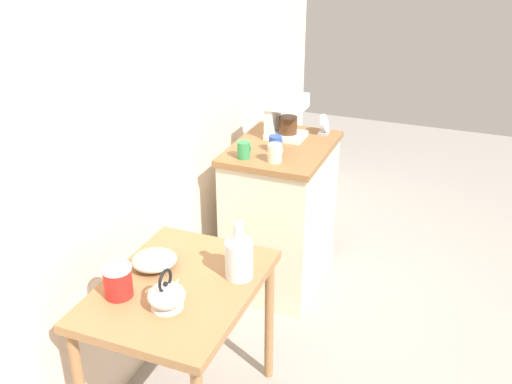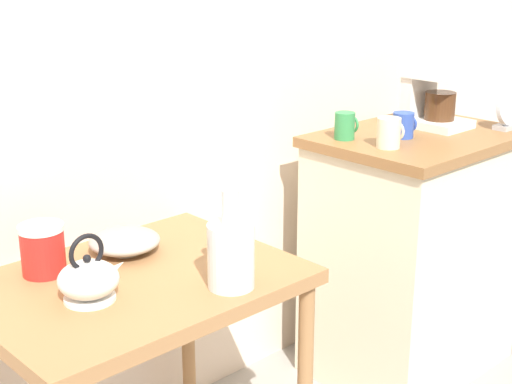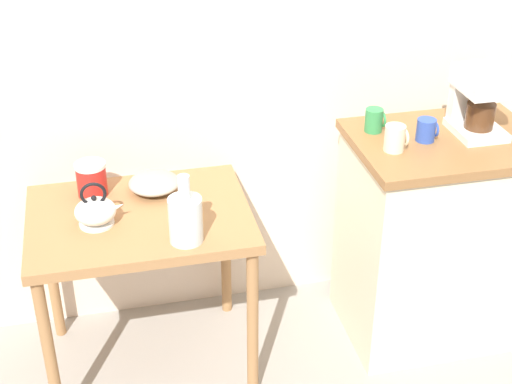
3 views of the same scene
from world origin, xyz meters
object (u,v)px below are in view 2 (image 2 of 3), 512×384
Objects in this scene: coffee_maker at (434,88)px; mug_blue at (404,125)px; glass_carafe_vase at (231,253)px; table_clock at (506,114)px; canister_enamel at (43,249)px; bowl_stoneware at (125,241)px; mug_tall_green at (345,126)px; mug_small_cream at (389,133)px; teakettle at (89,279)px.

mug_blue is (-0.22, -0.03, -0.10)m from coffee_maker.
mug_blue reaches higher than glass_carafe_vase.
glass_carafe_vase is 2.93× the size of mug_blue.
table_clock is at bearing -25.90° from mug_blue.
canister_enamel is at bearing 127.72° from glass_carafe_vase.
coffee_maker is (1.25, -0.15, 0.30)m from bowl_stoneware.
glass_carafe_vase is 0.87m from mug_tall_green.
mug_tall_green reaches higher than canister_enamel.
mug_small_cream is (0.81, 0.14, 0.15)m from glass_carafe_vase.
mug_tall_green is (1.10, -0.08, 0.17)m from canister_enamel.
coffee_maker is at bearing 8.99° from mug_blue.
mug_blue is (0.16, -0.12, -0.00)m from mug_tall_green.
canister_enamel is at bearing 91.52° from teakettle.
canister_enamel is at bearing 174.29° from bowl_stoneware.
mug_tall_green is at bearing 150.39° from table_clock.
mug_tall_green is at bearing 7.10° from teakettle.
table_clock is at bearing -5.79° from teakettle.
mug_tall_green reaches higher than mug_blue.
mug_small_cream is (-0.36, -0.08, -0.09)m from coffee_maker.
canister_enamel is 1.68m from table_clock.
glass_carafe_vase is 0.84m from mug_small_cream.
bowl_stoneware is 2.27× the size of mug_blue.
mug_tall_green is 1.06× the size of mug_blue.
coffee_maker is at bearing 13.10° from mug_small_cream.
mug_blue is at bearing 11.21° from glass_carafe_vase.
glass_carafe_vase is at bearing -179.47° from table_clock.
glass_carafe_vase is (0.07, -0.37, 0.06)m from bowl_stoneware.
mug_small_cream is 0.80× the size of table_clock.
mug_small_cream is at bearing -161.10° from mug_blue.
table_clock is (0.51, -0.13, 0.01)m from mug_small_cream.
glass_carafe_vase is 0.99m from mug_blue.
coffee_maker is 0.39m from mug_small_cream.
teakettle is (-0.23, -0.19, 0.02)m from bowl_stoneware.
bowl_stoneware is 0.38m from glass_carafe_vase.
mug_small_cream reaches higher than teakettle.
mug_tall_green is (-0.38, 0.09, -0.10)m from coffee_maker.
canister_enamel is (-0.23, 0.02, 0.03)m from bowl_stoneware.
mug_blue is at bearing -9.99° from bowl_stoneware.
glass_carafe_vase is at bearing -52.28° from canister_enamel.
table_clock is (1.62, -0.16, 0.19)m from teakettle.
mug_tall_green is at bearing -3.84° from bowl_stoneware.
glass_carafe_vase reaches higher than canister_enamel.
teakettle is 1.64m from table_clock.
mug_tall_green is 0.20m from mug_blue.
table_clock is (1.39, -0.36, 0.21)m from bowl_stoneware.
glass_carafe_vase is 1.22m from coffee_maker.
coffee_maker reaches higher than mug_blue.
glass_carafe_vase is 1.89× the size of canister_enamel.
mug_small_cream is 0.53m from table_clock.
bowl_stoneware is 0.24m from canister_enamel.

